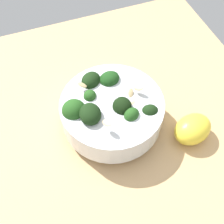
{
  "coord_description": "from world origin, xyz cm",
  "views": [
    {
      "loc": [
        8.63,
        26.46,
        47.47
      ],
      "look_at": [
        -1.8,
        -1.41,
        4.0
      ],
      "focal_mm": 46.72,
      "sensor_mm": 36.0,
      "label": 1
    }
  ],
  "objects": [
    {
      "name": "ground_plane",
      "position": [
        0.0,
        0.0,
        -2.13
      ],
      "size": [
        67.86,
        67.86,
        4.26
      ],
      "primitive_type": "cube",
      "color": "tan"
    },
    {
      "name": "bowl_of_broccoli",
      "position": [
        -1.54,
        -1.53,
        4.52
      ],
      "size": [
        18.32,
        18.32,
        9.63
      ],
      "color": "white",
      "rests_on": "ground_plane"
    },
    {
      "name": "lemon_wedge",
      "position": [
        -14.5,
        6.16,
        2.4
      ],
      "size": [
        8.46,
        7.24,
        4.81
      ],
      "primitive_type": "ellipsoid",
      "rotation": [
        0.0,
        0.0,
        0.26
      ],
      "color": "yellow",
      "rests_on": "ground_plane"
    }
  ]
}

